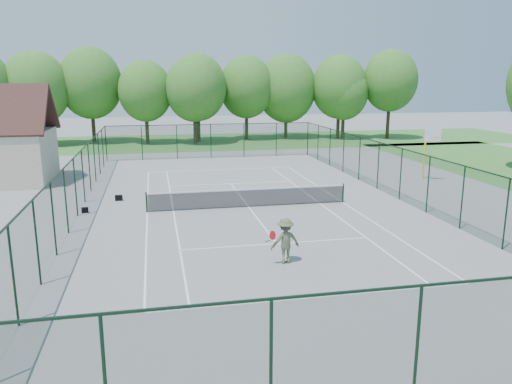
{
  "coord_description": "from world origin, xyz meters",
  "views": [
    {
      "loc": [
        -4.97,
        -26.18,
        6.91
      ],
      "look_at": [
        0.0,
        -2.0,
        1.3
      ],
      "focal_mm": 35.0,
      "sensor_mm": 36.0,
      "label": 1
    }
  ],
  "objects_px": {
    "tennis_net": "(249,197)",
    "basketball_goal": "(429,143)",
    "sports_bag_a": "(85,210)",
    "tennis_player": "(285,241)"
  },
  "relations": [
    {
      "from": "tennis_net",
      "to": "basketball_goal",
      "type": "xyz_separation_m",
      "value": [
        13.61,
        4.93,
        1.99
      ]
    },
    {
      "from": "sports_bag_a",
      "to": "tennis_net",
      "type": "bearing_deg",
      "value": -11.82
    },
    {
      "from": "tennis_net",
      "to": "tennis_player",
      "type": "height_order",
      "value": "tennis_player"
    },
    {
      "from": "sports_bag_a",
      "to": "tennis_player",
      "type": "distance_m",
      "value": 12.57
    },
    {
      "from": "tennis_net",
      "to": "tennis_player",
      "type": "relative_size",
      "value": 4.94
    },
    {
      "from": "basketball_goal",
      "to": "sports_bag_a",
      "type": "height_order",
      "value": "basketball_goal"
    },
    {
      "from": "basketball_goal",
      "to": "tennis_player",
      "type": "relative_size",
      "value": 1.63
    },
    {
      "from": "tennis_player",
      "to": "basketball_goal",
      "type": "bearing_deg",
      "value": 44.48
    },
    {
      "from": "tennis_net",
      "to": "tennis_player",
      "type": "distance_m",
      "value": 8.67
    },
    {
      "from": "basketball_goal",
      "to": "sports_bag_a",
      "type": "relative_size",
      "value": 10.28
    }
  ]
}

